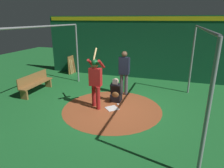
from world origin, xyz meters
TOP-DOWN VIEW (x-y plane):
  - ground_plane at (0.00, 0.00)m, footprint 26.43×26.43m
  - dirt_circle at (0.00, 0.00)m, footprint 3.61×3.61m
  - home_plate at (0.00, 0.00)m, footprint 0.59×0.59m
  - batter at (0.05, -0.60)m, footprint 0.68×0.49m
  - catcher at (-0.68, -0.06)m, footprint 0.58×0.40m
  - umpire at (-1.54, 0.03)m, footprint 0.23×0.49m
  - back_wall at (-4.35, 0.00)m, footprint 0.22×10.43m
  - cage_frame at (0.00, 0.00)m, footprint 5.36×5.49m
  - bat_rack at (-4.10, -3.83)m, footprint 0.94×0.20m
  - bench at (-0.56, -3.73)m, footprint 1.87×0.36m
  - baseball_0 at (-0.34, 0.12)m, footprint 0.07×0.07m

SIDE VIEW (x-z plane):
  - ground_plane at x=0.00m, z-range 0.00..0.00m
  - dirt_circle at x=0.00m, z-range 0.00..0.01m
  - home_plate at x=0.00m, z-range 0.01..0.02m
  - baseball_0 at x=-0.34m, z-range 0.01..0.08m
  - catcher at x=-0.68m, z-range -0.10..0.86m
  - bench at x=-0.56m, z-range 0.03..0.88m
  - bat_rack at x=-4.10m, z-range -0.03..1.02m
  - umpire at x=-1.54m, z-range 0.13..2.00m
  - batter at x=0.05m, z-range 0.03..2.17m
  - back_wall at x=-4.35m, z-range 0.01..3.30m
  - cage_frame at x=0.00m, z-range 0.57..3.47m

